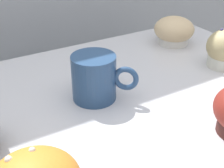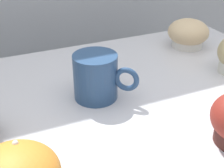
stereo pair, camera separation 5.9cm
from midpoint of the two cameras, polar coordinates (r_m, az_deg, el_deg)
The scene contains 3 objects.
wall_back at distance 1.12m, azimuth -12.29°, elevation 10.25°, with size 3.20×0.10×1.80m, color #B2B7BC.
muffin_front_right at distance 0.89m, azimuth 15.62°, elevation 8.81°, with size 0.11×0.11×0.08m.
coffee_cup at distance 0.61m, azimuth -0.10°, elevation 1.43°, with size 0.11×0.11×0.09m.
Camera 2 is at (-0.18, -0.46, 1.26)m, focal length 50.00 mm.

